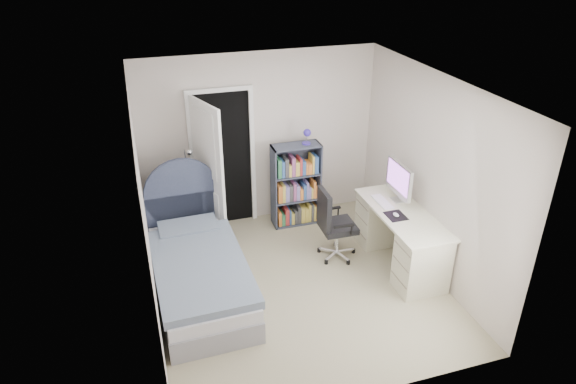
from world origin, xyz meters
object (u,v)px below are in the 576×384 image
object	(u,v)px
nightstand	(179,217)
bed	(198,269)
desk	(400,235)
floor_lamp	(191,204)
office_chair	(332,221)
bookcase	(296,188)

from	to	relation	value
nightstand	bed	bearing A→B (deg)	-85.45
desk	floor_lamp	bearing A→B (deg)	150.96
nightstand	desk	xyz separation A→B (m)	(2.66, -1.38, 0.03)
floor_lamp	office_chair	xyz separation A→B (m)	(1.69, -0.98, -0.02)
floor_lamp	bookcase	bearing A→B (deg)	1.10
office_chair	nightstand	bearing A→B (deg)	152.33
office_chair	desk	bearing A→B (deg)	-26.63
bookcase	office_chair	bearing A→B (deg)	-80.52
floor_lamp	bookcase	distance (m)	1.52
bed	nightstand	bearing A→B (deg)	94.55
bed	bookcase	distance (m)	2.03
bed	floor_lamp	size ratio (longest dim) A/B	1.58
bed	bookcase	size ratio (longest dim) A/B	1.48
floor_lamp	desk	world-z (taller)	floor_lamp
bed	desk	size ratio (longest dim) A/B	1.39
desk	office_chair	size ratio (longest dim) A/B	1.58
floor_lamp	office_chair	bearing A→B (deg)	-30.11
floor_lamp	office_chair	distance (m)	1.95
bed	office_chair	size ratio (longest dim) A/B	2.20
bed	office_chair	world-z (taller)	bed
nightstand	office_chair	world-z (taller)	office_chair
bookcase	desk	size ratio (longest dim) A/B	0.94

